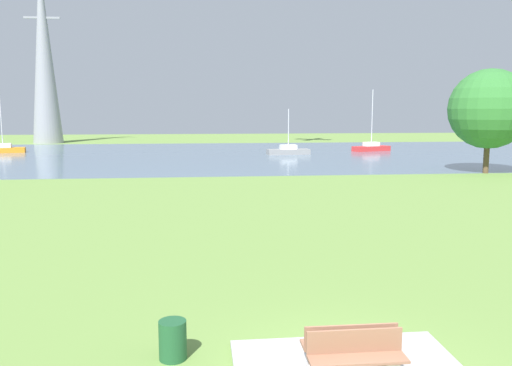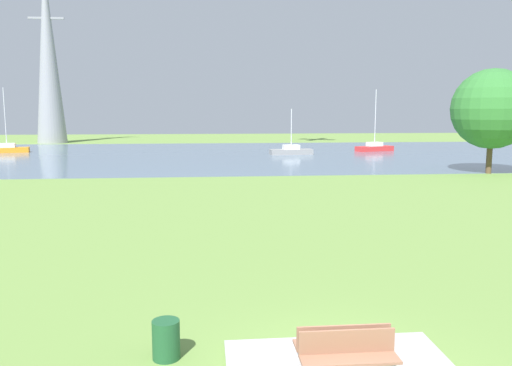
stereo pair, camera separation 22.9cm
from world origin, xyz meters
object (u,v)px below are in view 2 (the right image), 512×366
(litter_bin, at_px, (166,340))
(tree_mid_shore, at_px, (492,109))
(bench_facing_water, at_px, (341,348))
(bench_facing_inland, at_px, (349,361))
(electricity_pylon, at_px, (48,53))
(sailboat_orange, at_px, (7,149))
(sailboat_red, at_px, (374,147))
(sailboat_gray, at_px, (291,151))

(litter_bin, bearing_deg, tree_mid_shore, 51.33)
(bench_facing_water, bearing_deg, bench_facing_inland, -90.00)
(litter_bin, bearing_deg, bench_facing_water, -13.75)
(tree_mid_shore, bearing_deg, electricity_pylon, 136.50)
(bench_facing_inland, relative_size, sailboat_orange, 0.24)
(tree_mid_shore, bearing_deg, bench_facing_inland, -123.13)
(litter_bin, relative_size, sailboat_red, 0.11)
(tree_mid_shore, bearing_deg, bench_facing_water, -123.60)
(bench_facing_water, relative_size, electricity_pylon, 0.07)
(bench_facing_inland, xyz_separation_m, sailboat_red, (18.03, 53.21, -0.00))
(sailboat_red, relative_size, sailboat_orange, 0.98)
(sailboat_orange, relative_size, electricity_pylon, 0.28)
(litter_bin, xyz_separation_m, sailboat_orange, (-22.57, 53.79, 0.07))
(litter_bin, relative_size, sailboat_orange, 0.11)
(sailboat_gray, height_order, sailboat_orange, sailboat_orange)
(bench_facing_inland, bearing_deg, electricity_pylon, 109.39)
(litter_bin, bearing_deg, electricity_pylon, 107.32)
(sailboat_red, bearing_deg, electricity_pylon, 154.91)
(litter_bin, xyz_separation_m, tree_mid_shore, (23.20, 28.98, 4.68))
(sailboat_gray, xyz_separation_m, tree_mid_shore, (12.77, -18.88, 4.64))
(bench_facing_water, xyz_separation_m, bench_facing_inland, (0.00, -0.54, 0.00))
(litter_bin, bearing_deg, sailboat_gray, 77.71)
(litter_bin, relative_size, electricity_pylon, 0.03)
(sailboat_red, distance_m, sailboat_orange, 44.03)
(litter_bin, bearing_deg, sailboat_orange, 112.76)
(sailboat_orange, height_order, tree_mid_shore, tree_mid_shore)
(bench_facing_inland, relative_size, sailboat_red, 0.24)
(bench_facing_water, relative_size, sailboat_red, 0.24)
(sailboat_gray, bearing_deg, tree_mid_shore, -55.93)
(sailboat_gray, relative_size, tree_mid_shore, 0.62)
(bench_facing_inland, xyz_separation_m, litter_bin, (-3.39, 1.37, -0.07))
(litter_bin, distance_m, tree_mid_shore, 37.42)
(bench_facing_water, xyz_separation_m, sailboat_gray, (7.04, 48.69, -0.03))
(bench_facing_inland, height_order, electricity_pylon, electricity_pylon)
(sailboat_red, relative_size, electricity_pylon, 0.28)
(electricity_pylon, bearing_deg, bench_facing_water, -70.47)
(bench_facing_inland, xyz_separation_m, electricity_pylon, (-25.99, 73.81, 13.03))
(bench_facing_water, relative_size, litter_bin, 2.25)
(bench_facing_inland, bearing_deg, sailboat_red, 71.28)
(bench_facing_water, bearing_deg, litter_bin, 166.25)
(electricity_pylon, bearing_deg, bench_facing_inland, -70.61)
(bench_facing_inland, relative_size, tree_mid_shore, 0.22)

